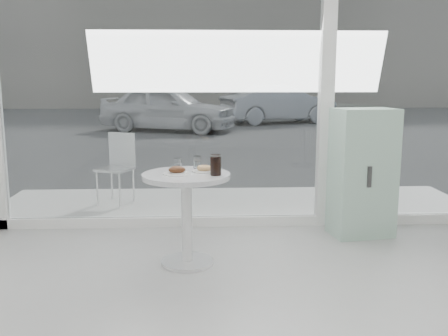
{
  "coord_description": "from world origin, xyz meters",
  "views": [
    {
      "loc": [
        -0.36,
        -2.09,
        1.53
      ],
      "look_at": [
        -0.2,
        1.7,
        0.85
      ],
      "focal_mm": 40.0,
      "sensor_mm": 36.0,
      "label": 1
    }
  ],
  "objects_px": {
    "main_table": "(187,200)",
    "plate_donut": "(204,169)",
    "car_white": "(168,108)",
    "car_silver": "(279,104)",
    "water_tumbler_a": "(178,165)",
    "plate_fritter": "(177,171)",
    "mint_cabinet": "(363,173)",
    "patio_chair": "(118,163)",
    "cola_glass": "(216,165)",
    "water_tumbler_b": "(197,163)"
  },
  "relations": [
    {
      "from": "car_white",
      "to": "cola_glass",
      "type": "xyz_separation_m",
      "value": [
        1.12,
        -10.83,
        0.18
      ]
    },
    {
      "from": "mint_cabinet",
      "to": "water_tumbler_b",
      "type": "relative_size",
      "value": 11.55
    },
    {
      "from": "main_table",
      "to": "plate_fritter",
      "type": "relative_size",
      "value": 3.43
    },
    {
      "from": "main_table",
      "to": "mint_cabinet",
      "type": "xyz_separation_m",
      "value": [
        1.69,
        0.72,
        0.08
      ]
    },
    {
      "from": "plate_donut",
      "to": "main_table",
      "type": "bearing_deg",
      "value": -153.85
    },
    {
      "from": "patio_chair",
      "to": "car_silver",
      "type": "relative_size",
      "value": 0.21
    },
    {
      "from": "plate_donut",
      "to": "water_tumbler_b",
      "type": "height_order",
      "value": "water_tumbler_b"
    },
    {
      "from": "patio_chair",
      "to": "car_white",
      "type": "height_order",
      "value": "car_white"
    },
    {
      "from": "car_white",
      "to": "car_silver",
      "type": "distance_m",
      "value": 4.42
    },
    {
      "from": "patio_chair",
      "to": "car_silver",
      "type": "xyz_separation_m",
      "value": [
        3.65,
        11.3,
        0.13
      ]
    },
    {
      "from": "patio_chair",
      "to": "water_tumbler_a",
      "type": "distance_m",
      "value": 2.03
    },
    {
      "from": "water_tumbler_b",
      "to": "cola_glass",
      "type": "relative_size",
      "value": 0.65
    },
    {
      "from": "main_table",
      "to": "patio_chair",
      "type": "bearing_deg",
      "value": 114.3
    },
    {
      "from": "car_silver",
      "to": "plate_donut",
      "type": "distance_m",
      "value": 13.45
    },
    {
      "from": "car_white",
      "to": "water_tumbler_a",
      "type": "height_order",
      "value": "car_white"
    },
    {
      "from": "plate_donut",
      "to": "water_tumbler_b",
      "type": "distance_m",
      "value": 0.17
    },
    {
      "from": "main_table",
      "to": "plate_donut",
      "type": "relative_size",
      "value": 3.79
    },
    {
      "from": "car_silver",
      "to": "water_tumbler_a",
      "type": "height_order",
      "value": "car_silver"
    },
    {
      "from": "plate_donut",
      "to": "water_tumbler_b",
      "type": "relative_size",
      "value": 1.88
    },
    {
      "from": "main_table",
      "to": "plate_fritter",
      "type": "bearing_deg",
      "value": -153.9
    },
    {
      "from": "patio_chair",
      "to": "plate_donut",
      "type": "height_order",
      "value": "patio_chair"
    },
    {
      "from": "cola_glass",
      "to": "car_white",
      "type": "bearing_deg",
      "value": 95.89
    },
    {
      "from": "patio_chair",
      "to": "car_white",
      "type": "distance_m",
      "value": 8.79
    },
    {
      "from": "cola_glass",
      "to": "plate_donut",
      "type": "bearing_deg",
      "value": 121.28
    },
    {
      "from": "mint_cabinet",
      "to": "water_tumbler_a",
      "type": "height_order",
      "value": "mint_cabinet"
    },
    {
      "from": "car_white",
      "to": "car_silver",
      "type": "relative_size",
      "value": 1.0
    },
    {
      "from": "mint_cabinet",
      "to": "plate_donut",
      "type": "bearing_deg",
      "value": -166.72
    },
    {
      "from": "main_table",
      "to": "plate_donut",
      "type": "xyz_separation_m",
      "value": [
        0.15,
        0.07,
        0.24
      ]
    },
    {
      "from": "main_table",
      "to": "water_tumbler_b",
      "type": "relative_size",
      "value": 7.11
    },
    {
      "from": "car_white",
      "to": "car_silver",
      "type": "bearing_deg",
      "value": -36.26
    },
    {
      "from": "plate_donut",
      "to": "cola_glass",
      "type": "relative_size",
      "value": 1.22
    },
    {
      "from": "water_tumbler_a",
      "to": "mint_cabinet",
      "type": "bearing_deg",
      "value": 18.48
    },
    {
      "from": "plate_fritter",
      "to": "mint_cabinet",
      "type": "bearing_deg",
      "value": 23.2
    },
    {
      "from": "plate_donut",
      "to": "cola_glass",
      "type": "distance_m",
      "value": 0.19
    },
    {
      "from": "main_table",
      "to": "car_silver",
      "type": "relative_size",
      "value": 0.19
    },
    {
      "from": "car_white",
      "to": "plate_fritter",
      "type": "height_order",
      "value": "car_white"
    },
    {
      "from": "patio_chair",
      "to": "car_white",
      "type": "xyz_separation_m",
      "value": [
        0.01,
        8.79,
        0.15
      ]
    },
    {
      "from": "car_white",
      "to": "plate_donut",
      "type": "bearing_deg",
      "value": -155.36
    },
    {
      "from": "mint_cabinet",
      "to": "plate_donut",
      "type": "xyz_separation_m",
      "value": [
        -1.55,
        -0.65,
        0.16
      ]
    },
    {
      "from": "main_table",
      "to": "car_white",
      "type": "xyz_separation_m",
      "value": [
        -0.88,
        10.75,
        0.12
      ]
    },
    {
      "from": "main_table",
      "to": "water_tumbler_a",
      "type": "xyz_separation_m",
      "value": [
        -0.07,
        0.13,
        0.27
      ]
    },
    {
      "from": "cola_glass",
      "to": "water_tumbler_a",
      "type": "bearing_deg",
      "value": 145.86
    },
    {
      "from": "mint_cabinet",
      "to": "plate_fritter",
      "type": "height_order",
      "value": "mint_cabinet"
    },
    {
      "from": "plate_fritter",
      "to": "cola_glass",
      "type": "bearing_deg",
      "value": -8.6
    },
    {
      "from": "patio_chair",
      "to": "water_tumbler_a",
      "type": "relative_size",
      "value": 7.87
    },
    {
      "from": "cola_glass",
      "to": "water_tumbler_b",
      "type": "bearing_deg",
      "value": 115.72
    },
    {
      "from": "main_table",
      "to": "mint_cabinet",
      "type": "bearing_deg",
      "value": 23.08
    },
    {
      "from": "car_silver",
      "to": "plate_donut",
      "type": "relative_size",
      "value": 19.57
    },
    {
      "from": "main_table",
      "to": "water_tumbler_b",
      "type": "distance_m",
      "value": 0.37
    },
    {
      "from": "patio_chair",
      "to": "car_white",
      "type": "relative_size",
      "value": 0.21
    }
  ]
}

